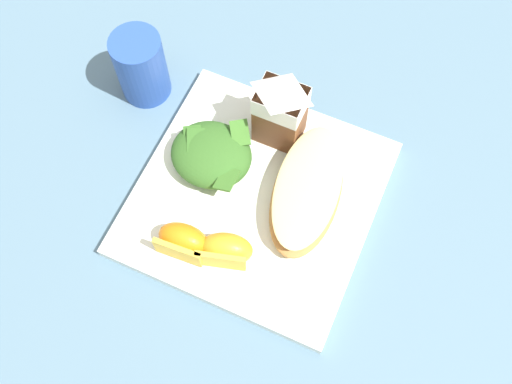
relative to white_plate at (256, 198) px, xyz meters
The scene contains 8 objects.
ground 0.01m from the white_plate, ahead, with size 3.00×3.00×0.00m, color slate.
white_plate is the anchor object (origin of this frame).
cheesy_pizza_bread 0.07m from the white_plate, 22.16° to the left, with size 0.10×0.18×0.04m.
green_salad_pile 0.08m from the white_plate, 164.06° to the left, with size 0.10×0.10×0.04m.
milk_carton 0.11m from the white_plate, 95.39° to the left, with size 0.06×0.05×0.11m.
orange_wedge_front 0.11m from the white_plate, 117.71° to the right, with size 0.06×0.04×0.04m.
orange_wedge_middle 0.09m from the white_plate, 93.06° to the right, with size 0.07×0.05×0.04m.
drinking_blue_cup 0.22m from the white_plate, 155.65° to the left, with size 0.06×0.06×0.10m, color #284CA3.
Camera 1 is at (0.12, -0.26, 0.66)m, focal length 40.98 mm.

